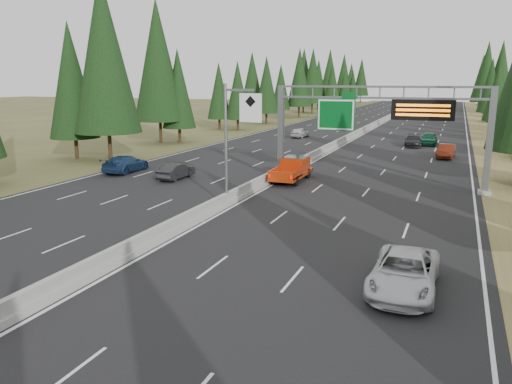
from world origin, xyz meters
The scene contains 18 objects.
road centered at (0.00, 80.00, 0.04)m, with size 32.00×260.00×0.08m, color black.
shoulder_right centered at (17.80, 80.00, 0.03)m, with size 3.60×260.00×0.06m, color olive.
shoulder_left centered at (-17.80, 80.00, 0.03)m, with size 3.60×260.00×0.06m, color #414520.
median_barrier centered at (0.00, 80.00, 0.41)m, with size 0.70×260.00×0.85m.
sign_gantry centered at (8.92, 34.88, 5.27)m, with size 16.75×0.98×7.80m.
hov_sign_pole centered at (0.58, 24.97, 4.72)m, with size 2.80×0.50×8.00m.
tree_row_left centered at (-22.38, 73.07, 9.02)m, with size 12.04×239.33×18.80m.
silver_minivan centered at (12.46, 15.04, 0.83)m, with size 2.50×5.42×1.51m, color silver.
red_pickup centered at (1.50, 34.97, 1.14)m, with size 2.10×5.87×1.91m.
car_ahead_green centered at (10.69, 63.94, 0.90)m, with size 1.95×4.84×1.65m, color #145837.
car_ahead_dkred centered at (13.09, 52.77, 0.82)m, with size 1.57×4.50×1.48m, color #5E1E0D.
car_ahead_dkgrey centered at (8.93, 61.58, 0.79)m, with size 1.99×4.90×1.42m, color black.
car_ahead_white centered at (7.06, 109.39, 0.73)m, with size 2.16×4.69×1.30m, color white.
car_ahead_far centered at (1.50, 145.91, 0.87)m, with size 1.87×4.64×1.58m, color black.
car_onc_near centered at (-7.90, 31.71, 0.76)m, with size 1.43×4.11×1.36m, color black.
car_onc_blue centered at (-13.86, 32.85, 0.85)m, with size 2.16×5.31×1.54m, color navy.
car_onc_white centered at (-7.38, 66.11, 0.80)m, with size 1.70×4.22×1.44m, color #BEBEBE.
car_onc_far centered at (-14.50, 108.49, 0.77)m, with size 2.29×4.97×1.38m, color black.
Camera 1 is at (13.91, -4.40, 8.27)m, focal length 35.00 mm.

